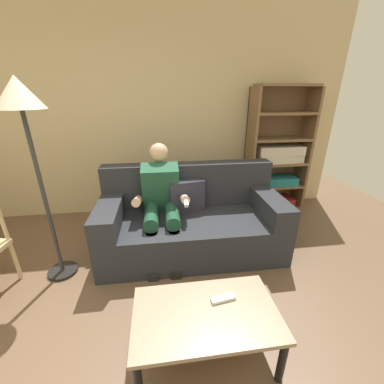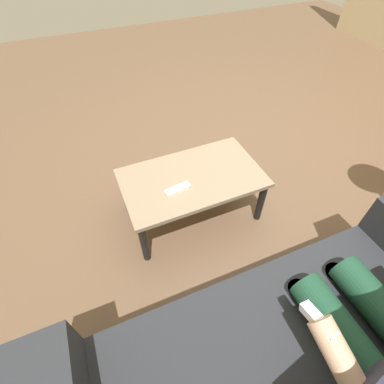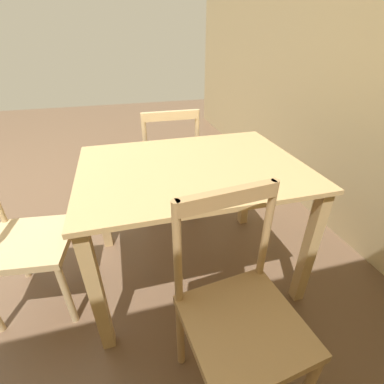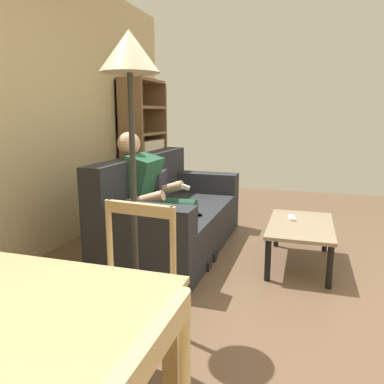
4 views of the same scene
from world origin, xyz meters
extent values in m
plane|color=brown|center=(0.00, 0.00, 0.00)|extent=(8.45, 8.45, 0.00)
cube|color=#282B30|center=(0.88, 1.39, 0.21)|extent=(1.97, 0.91, 0.42)
cube|color=#282B30|center=(0.89, 1.73, 0.68)|extent=(1.97, 0.22, 0.51)
cube|color=#282B30|center=(0.02, 1.39, 0.54)|extent=(0.25, 0.90, 0.23)
cube|color=#282B30|center=(1.75, 1.38, 0.54)|extent=(0.25, 0.90, 0.23)
cube|color=#2E2D3C|center=(0.85, 1.57, 0.60)|extent=(0.42, 0.21, 0.36)
cube|color=#23563D|center=(0.56, 1.62, 0.69)|extent=(0.40, 0.35, 0.59)
sphere|color=#DBAD89|center=(0.56, 1.72, 1.08)|extent=(0.21, 0.21, 0.21)
cylinder|color=#1C4530|center=(0.45, 1.34, 0.49)|extent=(0.15, 0.44, 0.15)
cylinder|color=#DBAD89|center=(0.44, 1.12, 0.21)|extent=(0.11, 0.11, 0.42)
cube|color=black|center=(0.44, 1.04, 0.04)|extent=(0.10, 0.24, 0.08)
cylinder|color=#1C4530|center=(0.67, 1.34, 0.49)|extent=(0.15, 0.44, 0.15)
cylinder|color=#DBAD89|center=(0.66, 1.12, 0.21)|extent=(0.11, 0.11, 0.42)
cube|color=black|center=(0.66, 1.04, 0.04)|extent=(0.10, 0.24, 0.08)
cylinder|color=#DBAD89|center=(0.31, 1.46, 0.62)|extent=(0.09, 0.35, 0.19)
cylinder|color=#DBAD89|center=(0.81, 1.46, 0.62)|extent=(0.09, 0.35, 0.19)
cube|color=white|center=(0.81, 1.30, 0.66)|extent=(0.04, 0.15, 0.08)
cube|color=gray|center=(0.81, 0.18, 0.37)|extent=(0.94, 0.55, 0.03)
cylinder|color=black|center=(0.38, -0.05, 0.18)|extent=(0.05, 0.05, 0.35)
cylinder|color=black|center=(1.24, -0.05, 0.18)|extent=(0.05, 0.05, 0.35)
cylinder|color=black|center=(0.38, 0.42, 0.18)|extent=(0.05, 0.05, 0.35)
cylinder|color=black|center=(1.24, 0.42, 0.18)|extent=(0.05, 0.05, 0.35)
cube|color=white|center=(0.94, 0.26, 0.39)|extent=(0.18, 0.08, 0.02)
cube|color=brown|center=(1.86, 2.35, 0.88)|extent=(0.04, 0.36, 1.77)
cube|color=brown|center=(2.71, 2.35, 0.88)|extent=(0.04, 0.36, 1.77)
cube|color=brown|center=(2.29, 2.52, 0.88)|extent=(0.88, 0.02, 1.77)
cube|color=brown|center=(2.29, 2.35, 0.02)|extent=(0.81, 0.36, 0.04)
cube|color=brown|center=(2.29, 2.35, 0.37)|extent=(0.81, 0.36, 0.04)
cube|color=brown|center=(2.29, 2.35, 0.72)|extent=(0.81, 0.36, 0.04)
cube|color=brown|center=(2.29, 2.35, 1.08)|extent=(0.81, 0.36, 0.04)
cube|color=brown|center=(2.29, 2.35, 1.43)|extent=(0.81, 0.36, 0.04)
cube|color=brown|center=(2.29, 2.35, 1.78)|extent=(0.81, 0.36, 0.04)
cube|color=maroon|center=(2.28, 2.33, 0.10)|extent=(0.68, 0.32, 0.12)
cube|color=teal|center=(2.28, 2.33, 0.45)|extent=(0.67, 0.32, 0.12)
cube|color=beige|center=(2.30, 2.33, 0.80)|extent=(0.67, 0.31, 0.12)
cube|color=beige|center=(2.30, 2.33, 0.92)|extent=(0.67, 0.30, 0.12)
cube|color=tan|center=(-1.41, 0.59, 0.37)|extent=(0.06, 0.06, 0.74)
cube|color=tan|center=(-1.41, 1.38, 0.37)|extent=(0.06, 0.06, 0.74)
cube|color=#D1B27F|center=(-1.06, 0.99, 0.43)|extent=(0.47, 0.47, 0.04)
cylinder|color=#D1B27F|center=(-1.22, 1.20, 0.21)|extent=(0.04, 0.04, 0.43)
cylinder|color=#D1B27F|center=(-1.27, 0.82, 0.21)|extent=(0.04, 0.04, 0.43)
cylinder|color=#D1B27F|center=(-0.85, 1.15, 0.21)|extent=(0.04, 0.04, 0.43)
cylinder|color=#D1B27F|center=(-0.89, 0.77, 0.21)|extent=(0.04, 0.04, 0.43)
cylinder|color=#D1B27F|center=(-0.85, 1.15, 0.66)|extent=(0.03, 0.03, 0.47)
cylinder|color=#D1B27F|center=(-0.89, 0.77, 0.66)|extent=(0.03, 0.03, 0.47)
cube|color=#D1B27F|center=(-0.87, 0.96, 0.87)|extent=(0.08, 0.38, 0.06)
cylinder|color=#D1B27F|center=(-1.76, 0.43, 0.69)|extent=(0.03, 0.03, 0.48)
cube|color=#D1B27F|center=(-1.95, 0.43, 0.90)|extent=(0.38, 0.04, 0.06)
cylinder|color=black|center=(-0.47, 1.19, 0.01)|extent=(0.28, 0.28, 0.03)
cylinder|color=#333333|center=(-0.47, 1.19, 0.79)|extent=(0.04, 0.04, 1.57)
cone|color=beige|center=(-0.47, 1.19, 1.69)|extent=(0.36, 0.36, 0.24)
camera|label=1|loc=(0.56, -0.93, 1.69)|focal=22.56mm
camera|label=2|loc=(1.35, 1.43, 1.70)|focal=26.47mm
camera|label=3|loc=(-1.61, 2.26, 1.38)|focal=25.10mm
camera|label=4|loc=(-2.55, 0.17, 1.34)|focal=35.18mm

